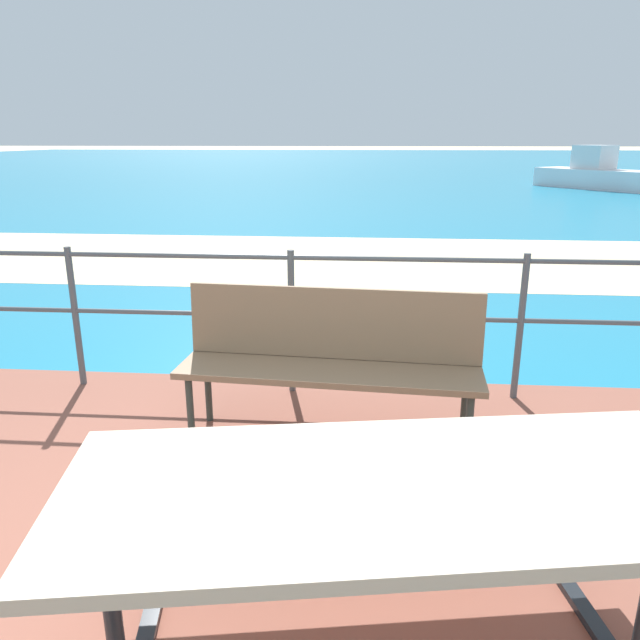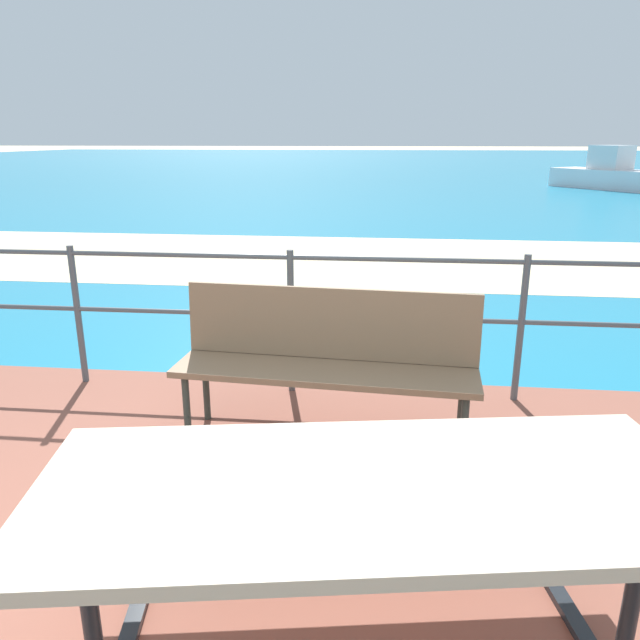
% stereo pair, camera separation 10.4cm
% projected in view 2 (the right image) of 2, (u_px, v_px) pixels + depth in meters
% --- Properties ---
extents(sea_water, '(90.00, 90.00, 0.01)m').
position_uv_depth(sea_water, '(377.00, 164.00, 39.90)').
color(sea_water, teal).
rests_on(sea_water, ground).
extents(beach_strip, '(54.02, 4.09, 0.01)m').
position_uv_depth(beach_strip, '(343.00, 259.00, 8.82)').
color(beach_strip, beige).
rests_on(beach_strip, ground).
extents(picnic_table, '(2.00, 1.69, 0.77)m').
position_uv_depth(picnic_table, '(371.00, 543.00, 1.65)').
color(picnic_table, tan).
rests_on(picnic_table, patio_paving).
extents(park_bench, '(1.69, 0.53, 0.85)m').
position_uv_depth(park_bench, '(327.00, 352.00, 3.34)').
color(park_bench, '#7A6047').
rests_on(park_bench, patio_paving).
extents(railing_fence, '(5.94, 0.04, 0.97)m').
position_uv_depth(railing_fence, '(291.00, 302.00, 3.93)').
color(railing_fence, '#4C5156').
rests_on(railing_fence, patio_paving).
extents(boat_near, '(3.75, 4.59, 1.44)m').
position_uv_depth(boat_near, '(618.00, 176.00, 20.26)').
color(boat_near, silver).
rests_on(boat_near, sea_water).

